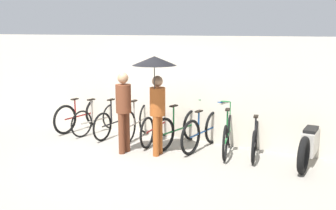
{
  "coord_description": "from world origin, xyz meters",
  "views": [
    {
      "loc": [
        4.06,
        -5.75,
        2.56
      ],
      "look_at": [
        0.53,
        1.15,
        1.0
      ],
      "focal_mm": 40.0,
      "sensor_mm": 36.0,
      "label": 1
    }
  ],
  "objects_px": {
    "parked_bicycle_5": "(179,129)",
    "parked_bicycle_8": "(255,139)",
    "parked_bicycle_3": "(138,122)",
    "parked_bicycle_6": "(203,131)",
    "parked_bicycle_1": "(98,119)",
    "motorcycle": "(310,144)",
    "parked_bicycle_7": "(228,135)",
    "parked_bicycle_0": "(81,115)",
    "pedestrian_leading": "(124,106)",
    "parked_bicycle_4": "(157,126)",
    "pedestrian_center": "(156,81)",
    "parked_bicycle_2": "(117,121)"
  },
  "relations": [
    {
      "from": "parked_bicycle_0",
      "to": "pedestrian_leading",
      "type": "bearing_deg",
      "value": -111.71
    },
    {
      "from": "parked_bicycle_8",
      "to": "motorcycle",
      "type": "distance_m",
      "value": 1.06
    },
    {
      "from": "parked_bicycle_8",
      "to": "parked_bicycle_3",
      "type": "bearing_deg",
      "value": 79.18
    },
    {
      "from": "parked_bicycle_3",
      "to": "parked_bicycle_8",
      "type": "relative_size",
      "value": 1.08
    },
    {
      "from": "parked_bicycle_8",
      "to": "pedestrian_leading",
      "type": "distance_m",
      "value": 2.81
    },
    {
      "from": "parked_bicycle_4",
      "to": "parked_bicycle_8",
      "type": "xyz_separation_m",
      "value": [
        2.28,
        0.06,
        -0.02
      ]
    },
    {
      "from": "parked_bicycle_6",
      "to": "pedestrian_leading",
      "type": "distance_m",
      "value": 1.81
    },
    {
      "from": "parked_bicycle_5",
      "to": "parked_bicycle_7",
      "type": "distance_m",
      "value": 1.14
    },
    {
      "from": "parked_bicycle_7",
      "to": "parked_bicycle_3",
      "type": "bearing_deg",
      "value": 75.02
    },
    {
      "from": "parked_bicycle_3",
      "to": "parked_bicycle_4",
      "type": "relative_size",
      "value": 0.98
    },
    {
      "from": "parked_bicycle_7",
      "to": "motorcycle",
      "type": "distance_m",
      "value": 1.63
    },
    {
      "from": "parked_bicycle_4",
      "to": "pedestrian_leading",
      "type": "distance_m",
      "value": 1.21
    },
    {
      "from": "parked_bicycle_0",
      "to": "pedestrian_leading",
      "type": "height_order",
      "value": "pedestrian_leading"
    },
    {
      "from": "parked_bicycle_1",
      "to": "motorcycle",
      "type": "height_order",
      "value": "parked_bicycle_1"
    },
    {
      "from": "parked_bicycle_2",
      "to": "parked_bicycle_5",
      "type": "bearing_deg",
      "value": -89.73
    },
    {
      "from": "parked_bicycle_2",
      "to": "parked_bicycle_6",
      "type": "distance_m",
      "value": 2.29
    },
    {
      "from": "parked_bicycle_0",
      "to": "pedestrian_center",
      "type": "bearing_deg",
      "value": -103.35
    },
    {
      "from": "parked_bicycle_1",
      "to": "parked_bicycle_6",
      "type": "relative_size",
      "value": 0.96
    },
    {
      "from": "parked_bicycle_0",
      "to": "parked_bicycle_1",
      "type": "height_order",
      "value": "parked_bicycle_0"
    },
    {
      "from": "parked_bicycle_6",
      "to": "motorcycle",
      "type": "relative_size",
      "value": 0.88
    },
    {
      "from": "parked_bicycle_2",
      "to": "parked_bicycle_5",
      "type": "height_order",
      "value": "parked_bicycle_2"
    },
    {
      "from": "parked_bicycle_6",
      "to": "motorcycle",
      "type": "height_order",
      "value": "parked_bicycle_6"
    },
    {
      "from": "parked_bicycle_5",
      "to": "parked_bicycle_8",
      "type": "bearing_deg",
      "value": -75.65
    },
    {
      "from": "parked_bicycle_7",
      "to": "pedestrian_center",
      "type": "bearing_deg",
      "value": 112.87
    },
    {
      "from": "parked_bicycle_3",
      "to": "motorcycle",
      "type": "relative_size",
      "value": 0.87
    },
    {
      "from": "parked_bicycle_1",
      "to": "parked_bicycle_6",
      "type": "distance_m",
      "value": 2.86
    },
    {
      "from": "parked_bicycle_6",
      "to": "parked_bicycle_7",
      "type": "height_order",
      "value": "parked_bicycle_7"
    },
    {
      "from": "parked_bicycle_3",
      "to": "parked_bicycle_6",
      "type": "relative_size",
      "value": 0.99
    },
    {
      "from": "parked_bicycle_0",
      "to": "parked_bicycle_2",
      "type": "xyz_separation_m",
      "value": [
        1.14,
        -0.04,
        -0.02
      ]
    },
    {
      "from": "pedestrian_center",
      "to": "parked_bicycle_8",
      "type": "bearing_deg",
      "value": -156.32
    },
    {
      "from": "parked_bicycle_8",
      "to": "pedestrian_center",
      "type": "relative_size",
      "value": 0.78
    },
    {
      "from": "parked_bicycle_4",
      "to": "pedestrian_center",
      "type": "distance_m",
      "value": 1.56
    },
    {
      "from": "parked_bicycle_4",
      "to": "parked_bicycle_5",
      "type": "distance_m",
      "value": 0.57
    },
    {
      "from": "parked_bicycle_4",
      "to": "parked_bicycle_0",
      "type": "bearing_deg",
      "value": 82.76
    },
    {
      "from": "pedestrian_leading",
      "to": "motorcycle",
      "type": "relative_size",
      "value": 0.86
    },
    {
      "from": "parked_bicycle_6",
      "to": "parked_bicycle_4",
      "type": "bearing_deg",
      "value": 96.98
    },
    {
      "from": "parked_bicycle_2",
      "to": "pedestrian_center",
      "type": "distance_m",
      "value": 2.21
    },
    {
      "from": "parked_bicycle_6",
      "to": "motorcycle",
      "type": "bearing_deg",
      "value": -79.83
    },
    {
      "from": "parked_bicycle_4",
      "to": "parked_bicycle_7",
      "type": "relative_size",
      "value": 1.04
    },
    {
      "from": "parked_bicycle_3",
      "to": "parked_bicycle_6",
      "type": "bearing_deg",
      "value": -98.65
    },
    {
      "from": "parked_bicycle_0",
      "to": "parked_bicycle_7",
      "type": "height_order",
      "value": "parked_bicycle_7"
    },
    {
      "from": "parked_bicycle_1",
      "to": "parked_bicycle_5",
      "type": "distance_m",
      "value": 2.29
    },
    {
      "from": "parked_bicycle_7",
      "to": "motorcycle",
      "type": "xyz_separation_m",
      "value": [
        1.63,
        0.11,
        0.01
      ]
    },
    {
      "from": "parked_bicycle_1",
      "to": "parked_bicycle_2",
      "type": "height_order",
      "value": "parked_bicycle_2"
    },
    {
      "from": "parked_bicycle_2",
      "to": "parked_bicycle_6",
      "type": "relative_size",
      "value": 1.02
    },
    {
      "from": "parked_bicycle_1",
      "to": "pedestrian_leading",
      "type": "distance_m",
      "value": 1.91
    },
    {
      "from": "parked_bicycle_2",
      "to": "parked_bicycle_7",
      "type": "bearing_deg",
      "value": -89.3
    },
    {
      "from": "pedestrian_leading",
      "to": "motorcycle",
      "type": "bearing_deg",
      "value": -158.11
    },
    {
      "from": "parked_bicycle_6",
      "to": "pedestrian_center",
      "type": "height_order",
      "value": "pedestrian_center"
    },
    {
      "from": "parked_bicycle_3",
      "to": "pedestrian_leading",
      "type": "bearing_deg",
      "value": -168.41
    }
  ]
}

